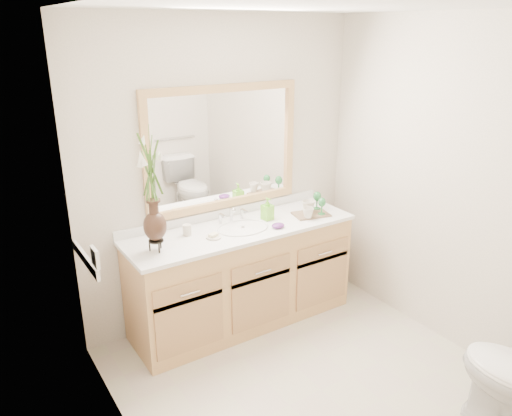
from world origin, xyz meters
TOP-DOWN VIEW (x-y plane):
  - floor at (0.00, 0.00)m, footprint 2.60×2.60m
  - ceiling at (0.00, 0.00)m, footprint 2.40×2.60m
  - wall_back at (0.00, 1.30)m, footprint 2.40×0.02m
  - wall_left at (-1.20, 0.00)m, footprint 0.02×2.60m
  - wall_right at (1.20, 0.00)m, footprint 0.02×2.60m
  - vanity at (0.00, 1.01)m, footprint 1.80×0.55m
  - counter at (0.00, 1.01)m, footprint 1.84×0.57m
  - sink at (0.00, 1.00)m, footprint 0.38×0.34m
  - mirror at (0.00, 1.28)m, footprint 1.32×0.04m
  - switch_plate at (-1.19, 0.76)m, footprint 0.02×0.12m
  - door at (-0.30, -1.29)m, footprint 0.80×0.03m
  - flower_vase at (-0.72, 0.97)m, footprint 0.19×0.19m
  - tumbler at (-0.42, 1.10)m, footprint 0.06×0.06m
  - soap_dish at (-0.28, 0.95)m, footprint 0.11×0.11m
  - soap_bottle at (0.26, 1.05)m, footprint 0.08×0.08m
  - purple_dish at (0.23, 0.85)m, footprint 0.13×0.12m
  - tray at (0.62, 0.93)m, footprint 0.32×0.25m
  - mug_left at (0.54, 0.87)m, footprint 0.10×0.09m
  - mug_right at (0.61, 0.97)m, footprint 0.15×0.14m
  - goblet_front at (0.68, 0.88)m, footprint 0.06×0.06m
  - goblet_back at (0.73, 1.00)m, footprint 0.07×0.07m

SIDE VIEW (x-z plane):
  - floor at x=0.00m, z-range 0.00..0.00m
  - vanity at x=0.00m, z-range 0.00..0.80m
  - sink at x=0.00m, z-range 0.66..0.89m
  - counter at x=0.00m, z-range 0.80..0.83m
  - tray at x=0.62m, z-range 0.83..0.84m
  - soap_dish at x=-0.28m, z-range 0.82..0.86m
  - purple_dish at x=0.23m, z-range 0.83..0.87m
  - tumbler at x=-0.42m, z-range 0.83..0.91m
  - mug_left at x=0.54m, z-range 0.84..0.93m
  - mug_right at x=0.61m, z-range 0.84..0.95m
  - soap_bottle at x=0.26m, z-range 0.83..0.99m
  - goblet_front at x=0.68m, z-range 0.87..1.01m
  - goblet_back at x=0.73m, z-range 0.87..1.02m
  - switch_plate at x=-1.19m, z-range 0.92..1.04m
  - door at x=-0.30m, z-range 0.00..2.00m
  - wall_back at x=0.00m, z-range 0.00..2.40m
  - wall_left at x=-1.20m, z-range 0.00..2.40m
  - wall_right at x=1.20m, z-range 0.00..2.40m
  - flower_vase at x=-0.72m, z-range 0.97..1.74m
  - mirror at x=0.00m, z-range 0.92..1.89m
  - ceiling at x=0.00m, z-range 2.39..2.41m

